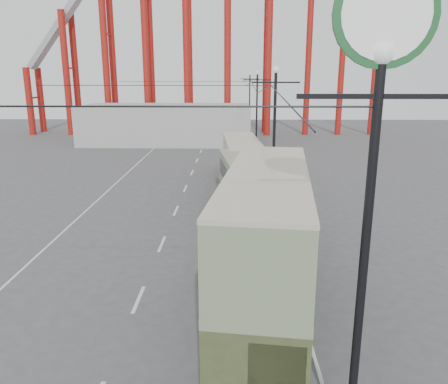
{
  "coord_description": "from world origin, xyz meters",
  "views": [
    {
      "loc": [
        2.74,
        -11.78,
        8.68
      ],
      "look_at": [
        2.34,
        9.62,
        3.0
      ],
      "focal_mm": 35.0,
      "sensor_mm": 36.0,
      "label": 1
    }
  ],
  "objects_px": {
    "lamp_post_near": "(377,119)",
    "single_decker_green": "(251,188)",
    "single_decker_cream": "(242,158)",
    "double_decker_bus": "(266,242)",
    "pedestrian": "(207,259)"
  },
  "relations": [
    {
      "from": "single_decker_cream",
      "to": "single_decker_green",
      "type": "bearing_deg",
      "value": -91.98
    },
    {
      "from": "pedestrian",
      "to": "single_decker_cream",
      "type": "bearing_deg",
      "value": -126.57
    },
    {
      "from": "single_decker_green",
      "to": "lamp_post_near",
      "type": "bearing_deg",
      "value": -91.79
    },
    {
      "from": "lamp_post_near",
      "to": "single_decker_green",
      "type": "bearing_deg",
      "value": 95.45
    },
    {
      "from": "lamp_post_near",
      "to": "double_decker_bus",
      "type": "bearing_deg",
      "value": 107.46
    },
    {
      "from": "lamp_post_near",
      "to": "pedestrian",
      "type": "relative_size",
      "value": 5.87
    },
    {
      "from": "double_decker_bus",
      "to": "single_decker_green",
      "type": "relative_size",
      "value": 0.86
    },
    {
      "from": "pedestrian",
      "to": "double_decker_bus",
      "type": "bearing_deg",
      "value": 91.58
    },
    {
      "from": "lamp_post_near",
      "to": "single_decker_cream",
      "type": "height_order",
      "value": "lamp_post_near"
    },
    {
      "from": "lamp_post_near",
      "to": "single_decker_green",
      "type": "distance_m",
      "value": 18.5
    },
    {
      "from": "single_decker_cream",
      "to": "pedestrian",
      "type": "xyz_separation_m",
      "value": [
        -1.96,
        -19.07,
        -1.04
      ]
    },
    {
      "from": "lamp_post_near",
      "to": "single_decker_cream",
      "type": "xyz_separation_m",
      "value": [
        -1.99,
        28.01,
        -5.9
      ]
    },
    {
      "from": "double_decker_bus",
      "to": "pedestrian",
      "type": "bearing_deg",
      "value": 129.19
    },
    {
      "from": "double_decker_bus",
      "to": "single_decker_green",
      "type": "xyz_separation_m",
      "value": [
        0.01,
        12.12,
        -1.2
      ]
    },
    {
      "from": "double_decker_bus",
      "to": "pedestrian",
      "type": "height_order",
      "value": "double_decker_bus"
    }
  ]
}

